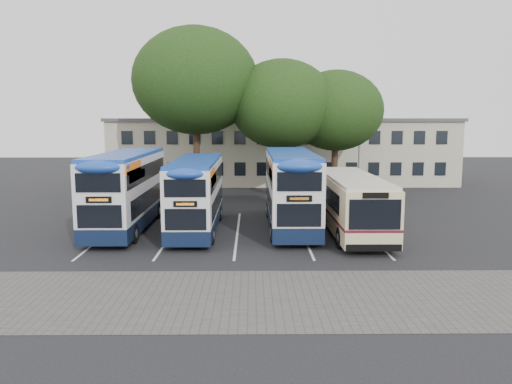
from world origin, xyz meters
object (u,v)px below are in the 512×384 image
object	(u,v)px
tree_left	(195,81)
tree_mid	(282,104)
bus_dd_mid	(197,191)
bus_single	(351,200)
lamp_post	(360,132)
bus_dd_left	(127,187)
tree_right	(336,111)
bus_dd_right	(290,186)

from	to	relation	value
tree_left	tree_mid	bearing A→B (deg)	-1.63
bus_dd_mid	bus_single	bearing A→B (deg)	-2.74
lamp_post	tree_left	distance (m)	14.04
bus_dd_mid	bus_dd_left	bearing A→B (deg)	172.93
tree_left	bus_single	bearing A→B (deg)	-51.59
tree_right	bus_single	size ratio (longest dim) A/B	0.96
tree_mid	bus_dd_right	size ratio (longest dim) A/B	1.03
lamp_post	tree_right	distance (m)	3.47
lamp_post	bus_single	world-z (taller)	lamp_post
lamp_post	bus_dd_right	bearing A→B (deg)	-116.39
tree_mid	bus_dd_mid	bearing A→B (deg)	-114.74
lamp_post	tree_left	world-z (taller)	tree_left
tree_left	tree_right	bearing A→B (deg)	3.53
bus_dd_mid	tree_left	bearing A→B (deg)	96.07
bus_single	tree_right	bearing A→B (deg)	84.60
bus_dd_left	bus_dd_right	world-z (taller)	bus_dd_right
tree_mid	tree_right	size ratio (longest dim) A/B	1.07
lamp_post	bus_single	distance (m)	15.56
tree_left	bus_dd_left	size ratio (longest dim) A/B	1.28
lamp_post	tree_mid	size ratio (longest dim) A/B	0.85
tree_mid	bus_single	xyz separation A→B (m)	(3.06, -12.00, -5.49)
lamp_post	bus_dd_mid	distance (m)	18.94
lamp_post	tree_mid	bearing A→B (deg)	-157.34
bus_dd_right	tree_left	bearing A→B (deg)	120.17
tree_right	bus_single	bearing A→B (deg)	-95.40
tree_right	tree_left	bearing A→B (deg)	-176.47
lamp_post	tree_right	xyz separation A→B (m)	(-2.36, -1.91, 1.68)
tree_mid	bus_dd_left	xyz separation A→B (m)	(-9.28, -11.11, -4.89)
tree_right	bus_dd_right	world-z (taller)	tree_right
tree_right	bus_dd_left	size ratio (longest dim) A/B	0.97
tree_left	tree_mid	size ratio (longest dim) A/B	1.23
bus_dd_right	bus_single	bearing A→B (deg)	-18.78
lamp_post	bus_dd_left	distance (m)	21.30
tree_left	tree_right	size ratio (longest dim) A/B	1.32
tree_mid	bus_dd_mid	world-z (taller)	tree_mid
tree_mid	bus_dd_right	world-z (taller)	tree_mid
lamp_post	bus_single	size ratio (longest dim) A/B	0.87
lamp_post	tree_left	bearing A→B (deg)	-168.95
lamp_post	bus_dd_left	world-z (taller)	lamp_post
tree_right	bus_dd_mid	xyz separation A→B (m)	(-9.63, -12.46, -4.59)
bus_dd_mid	bus_dd_right	bearing A→B (deg)	7.56
bus_dd_mid	bus_single	world-z (taller)	bus_dd_mid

